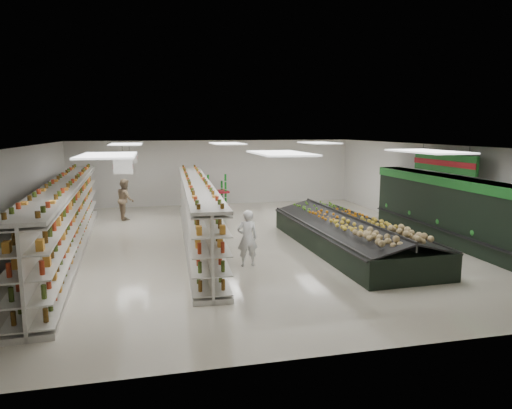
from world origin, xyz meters
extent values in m
plane|color=beige|center=(0.00, 0.00, 0.00)|extent=(16.00, 16.00, 0.00)
cube|color=white|center=(0.00, 0.00, 3.20)|extent=(14.00, 16.00, 0.02)
cube|color=silver|center=(0.00, 8.00, 1.60)|extent=(14.00, 0.02, 3.20)
cube|color=silver|center=(0.00, -8.00, 1.60)|extent=(14.00, 0.02, 3.20)
cube|color=silver|center=(-7.00, 0.00, 1.60)|extent=(0.02, 16.00, 3.20)
cube|color=silver|center=(7.00, 0.00, 1.60)|extent=(0.02, 16.00, 3.20)
cube|color=black|center=(6.55, -1.50, 1.10)|extent=(0.80, 8.00, 2.20)
cube|color=#1C6C24|center=(6.53, -1.50, 2.05)|extent=(0.85, 8.00, 0.30)
cube|color=black|center=(6.30, -1.50, 0.55)|extent=(0.55, 7.80, 0.15)
cube|color=silver|center=(6.40, -1.50, 1.35)|extent=(0.45, 7.70, 0.03)
cube|color=silver|center=(6.40, -1.50, 1.65)|extent=(0.45, 7.70, 0.03)
cube|color=white|center=(-3.80, -2.00, 2.75)|extent=(0.50, 0.06, 0.40)
cube|color=#AE131B|center=(-3.80, -2.00, 2.75)|extent=(0.52, 0.02, 0.12)
cylinder|color=black|center=(-3.80, -2.00, 3.05)|extent=(0.01, 0.01, 0.50)
cube|color=white|center=(-3.80, 2.00, 2.75)|extent=(0.50, 0.06, 0.40)
cube|color=#AE131B|center=(-3.80, 2.00, 2.75)|extent=(0.52, 0.02, 0.12)
cylinder|color=black|center=(-3.80, 2.00, 3.05)|extent=(0.01, 0.01, 0.50)
cube|color=#1C6C24|center=(6.25, -1.50, 2.65)|extent=(0.10, 3.20, 0.60)
cube|color=#AE131B|center=(6.19, -1.50, 2.65)|extent=(0.03, 3.20, 0.18)
cylinder|color=black|center=(6.25, -2.70, 3.05)|extent=(0.01, 0.01, 0.50)
cylinder|color=black|center=(6.25, -0.30, 3.05)|extent=(0.01, 0.01, 0.50)
cube|color=beige|center=(-5.62, -0.17, 0.06)|extent=(1.55, 12.55, 0.13)
cube|color=beige|center=(-5.62, -0.17, 1.04)|extent=(0.68, 12.51, 2.09)
cube|color=beige|center=(-5.62, -0.17, 2.13)|extent=(1.55, 12.55, 0.08)
cube|color=silver|center=(-5.86, -0.18, 0.19)|extent=(1.07, 12.42, 0.03)
cube|color=silver|center=(-5.86, -0.18, 0.64)|extent=(1.07, 12.42, 0.03)
cube|color=silver|center=(-5.86, -0.18, 1.10)|extent=(1.07, 12.42, 0.03)
cube|color=silver|center=(-5.86, -0.18, 1.56)|extent=(1.07, 12.42, 0.03)
cube|color=silver|center=(-5.86, -0.18, 2.01)|extent=(1.07, 12.42, 0.03)
cube|color=silver|center=(-5.39, -0.16, 0.19)|extent=(1.07, 12.42, 0.03)
cube|color=silver|center=(-5.39, -0.16, 0.64)|extent=(1.07, 12.42, 0.03)
cube|color=silver|center=(-5.39, -0.16, 1.10)|extent=(1.07, 12.42, 0.03)
cube|color=silver|center=(-5.39, -0.16, 1.56)|extent=(1.07, 12.42, 0.03)
cube|color=silver|center=(-5.39, -0.16, 2.01)|extent=(1.07, 12.42, 0.03)
cube|color=beige|center=(-1.63, 0.49, 0.06)|extent=(1.35, 11.79, 0.12)
cube|color=beige|center=(-1.63, 0.49, 0.98)|extent=(0.53, 11.75, 1.96)
cube|color=beige|center=(-1.63, 0.49, 2.00)|extent=(1.35, 11.79, 0.08)
cube|color=silver|center=(-1.86, 0.50, 0.18)|extent=(0.90, 11.67, 0.03)
cube|color=silver|center=(-1.86, 0.50, 0.61)|extent=(0.90, 11.67, 0.03)
cube|color=silver|center=(-1.86, 0.50, 1.03)|extent=(0.90, 11.67, 0.03)
cube|color=silver|center=(-1.86, 0.50, 1.46)|extent=(0.90, 11.67, 0.03)
cube|color=silver|center=(-1.86, 0.50, 1.89)|extent=(0.90, 11.67, 0.03)
cube|color=silver|center=(-1.41, 0.48, 0.18)|extent=(0.90, 11.67, 0.03)
cube|color=silver|center=(-1.41, 0.48, 0.61)|extent=(0.90, 11.67, 0.03)
cube|color=silver|center=(-1.41, 0.48, 1.03)|extent=(0.90, 11.67, 0.03)
cube|color=silver|center=(-1.41, 0.48, 1.46)|extent=(0.90, 11.67, 0.03)
cube|color=silver|center=(-1.41, 0.48, 1.89)|extent=(0.90, 11.67, 0.03)
cube|color=black|center=(2.91, -1.66, 0.37)|extent=(2.72, 7.37, 0.73)
cube|color=#262626|center=(1.70, -1.69, 0.75)|extent=(0.28, 7.30, 0.06)
cube|color=#262626|center=(4.12, -1.62, 0.75)|extent=(0.28, 7.30, 0.06)
cube|color=black|center=(2.26, -1.68, 0.86)|extent=(1.56, 7.24, 0.37)
cube|color=black|center=(3.56, -1.64, 0.86)|extent=(1.56, 7.24, 0.37)
cube|color=#262626|center=(2.91, -1.66, 0.96)|extent=(0.27, 7.20, 0.26)
cube|color=#AE131B|center=(-0.15, 6.72, 0.09)|extent=(1.24, 0.93, 0.19)
cube|color=#B31726|center=(-0.15, 6.72, 0.80)|extent=(1.30, 0.99, 0.09)
imported|color=white|center=(-0.57, -2.72, 0.79)|extent=(0.59, 0.40, 1.57)
imported|color=tan|center=(-4.17, 4.87, 0.86)|extent=(0.66, 0.91, 1.71)
camera|label=1|loc=(-3.06, -14.64, 3.73)|focal=32.00mm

